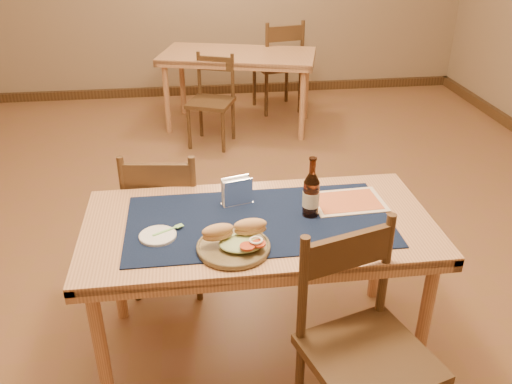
{
  "coord_description": "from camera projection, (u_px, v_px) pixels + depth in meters",
  "views": [
    {
      "loc": [
        -0.29,
        -2.9,
        2.04
      ],
      "look_at": [
        0.0,
        -0.7,
        0.85
      ],
      "focal_mm": 38.0,
      "sensor_mm": 36.0,
      "label": 1
    }
  ],
  "objects": [
    {
      "name": "main_table",
      "position": [
        259.0,
        237.0,
        2.52
      ],
      "size": [
        1.6,
        0.8,
        0.75
      ],
      "color": "tan",
      "rests_on": "ground"
    },
    {
      "name": "chair_main_far",
      "position": [
        166.0,
        217.0,
        3.06
      ],
      "size": [
        0.47,
        0.47,
        0.91
      ],
      "color": "#483019",
      "rests_on": "ground"
    },
    {
      "name": "menu_card",
      "position": [
        348.0,
        201.0,
        2.63
      ],
      "size": [
        0.36,
        0.27,
        0.01
      ],
      "color": "beige",
      "rests_on": "placemat"
    },
    {
      "name": "baseboard",
      "position": [
        242.0,
        250.0,
        3.51
      ],
      "size": [
        6.0,
        7.0,
        0.1
      ],
      "color": "#483019",
      "rests_on": "ground"
    },
    {
      "name": "beer_bottle",
      "position": [
        311.0,
        194.0,
        2.47
      ],
      "size": [
        0.08,
        0.08,
        0.29
      ],
      "color": "#49200D",
      "rests_on": "placemat"
    },
    {
      "name": "chair_main_near",
      "position": [
        363.0,
        346.0,
        2.12
      ],
      "size": [
        0.56,
        0.56,
        0.97
      ],
      "color": "#483019",
      "rests_on": "ground"
    },
    {
      "name": "chair_back_near",
      "position": [
        212.0,
        99.0,
        5.03
      ],
      "size": [
        0.5,
        0.5,
        0.83
      ],
      "color": "#483019",
      "rests_on": "ground"
    },
    {
      "name": "back_table",
      "position": [
        238.0,
        61.0,
        5.32
      ],
      "size": [
        1.63,
        1.11,
        0.75
      ],
      "color": "tan",
      "rests_on": "ground"
    },
    {
      "name": "placemat",
      "position": [
        259.0,
        221.0,
        2.48
      ],
      "size": [
        1.2,
        0.6,
        0.01
      ],
      "primitive_type": "cube",
      "color": "#0D1833",
      "rests_on": "main_table"
    },
    {
      "name": "napkin_holder",
      "position": [
        237.0,
        192.0,
        2.59
      ],
      "size": [
        0.16,
        0.09,
        0.13
      ],
      "color": "white",
      "rests_on": "placemat"
    },
    {
      "name": "sandwich_plate",
      "position": [
        236.0,
        242.0,
        2.26
      ],
      "size": [
        0.31,
        0.31,
        0.12
      ],
      "color": "brown",
      "rests_on": "placemat"
    },
    {
      "name": "room",
      "position": [
        239.0,
        39.0,
        2.87
      ],
      "size": [
        6.04,
        7.04,
        2.84
      ],
      "color": "brown",
      "rests_on": "ground"
    },
    {
      "name": "chair_back_far",
      "position": [
        279.0,
        64.0,
        5.81
      ],
      "size": [
        0.54,
        0.54,
        0.99
      ],
      "color": "#483019",
      "rests_on": "ground"
    },
    {
      "name": "side_plate",
      "position": [
        158.0,
        235.0,
        2.35
      ],
      "size": [
        0.16,
        0.16,
        0.01
      ],
      "color": "white",
      "rests_on": "placemat"
    },
    {
      "name": "fork",
      "position": [
        170.0,
        229.0,
        2.38
      ],
      "size": [
        0.14,
        0.09,
        0.0
      ],
      "color": "#87D977",
      "rests_on": "side_plate"
    }
  ]
}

